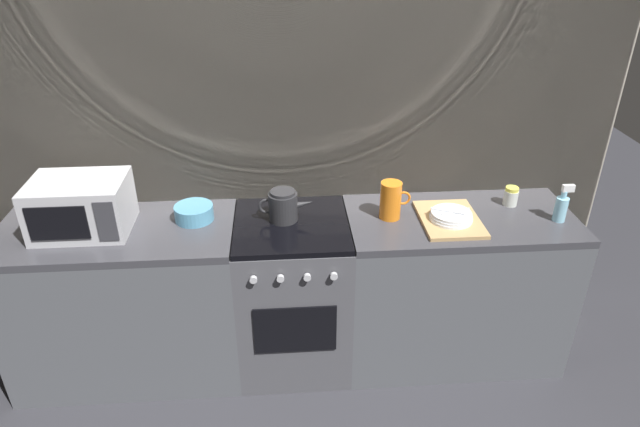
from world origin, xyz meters
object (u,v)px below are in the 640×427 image
(microwave, at_px, (81,206))
(kettle, at_px, (283,206))
(mixing_bowl, at_px, (194,213))
(spice_jar, at_px, (511,196))
(dish_pile, at_px, (450,218))
(stove_unit, at_px, (293,294))
(spray_bottle, at_px, (561,207))
(pitcher, at_px, (391,200))

(microwave, bearing_deg, kettle, 1.54)
(mixing_bowl, bearing_deg, spice_jar, 1.23)
(kettle, relative_size, dish_pile, 0.71)
(stove_unit, height_order, spray_bottle, spray_bottle)
(microwave, bearing_deg, spice_jar, 2.56)
(microwave, height_order, pitcher, microwave)
(pitcher, bearing_deg, mixing_bowl, 176.97)
(dish_pile, relative_size, spice_jar, 3.81)
(pitcher, height_order, spray_bottle, spray_bottle)
(microwave, distance_m, mixing_bowl, 0.55)
(pitcher, xyz_separation_m, spray_bottle, (0.87, -0.10, -0.02))
(spice_jar, relative_size, spray_bottle, 0.52)
(spice_jar, bearing_deg, pitcher, -172.43)
(stove_unit, distance_m, mixing_bowl, 0.71)
(mixing_bowl, xyz_separation_m, dish_pile, (1.32, -0.13, -0.02))
(kettle, height_order, spice_jar, kettle)
(kettle, xyz_separation_m, mixing_bowl, (-0.46, 0.04, -0.04))
(microwave, height_order, spray_bottle, microwave)
(mixing_bowl, height_order, spray_bottle, spray_bottle)
(kettle, relative_size, spray_bottle, 1.40)
(pitcher, bearing_deg, spray_bottle, -6.53)
(dish_pile, distance_m, spray_bottle, 0.57)
(stove_unit, height_order, kettle, kettle)
(pitcher, distance_m, spice_jar, 0.69)
(kettle, relative_size, mixing_bowl, 1.42)
(mixing_bowl, xyz_separation_m, pitcher, (1.02, -0.05, 0.06))
(stove_unit, relative_size, mixing_bowl, 4.50)
(stove_unit, bearing_deg, kettle, 131.99)
(stove_unit, xyz_separation_m, spray_bottle, (1.39, -0.08, 0.53))
(microwave, distance_m, spice_jar, 2.24)
(stove_unit, relative_size, dish_pile, 2.25)
(mixing_bowl, distance_m, spray_bottle, 1.90)
(spray_bottle, bearing_deg, dish_pile, 177.25)
(kettle, relative_size, pitcher, 1.42)
(microwave, distance_m, pitcher, 1.56)
(microwave, relative_size, spray_bottle, 2.27)
(stove_unit, bearing_deg, dish_pile, -3.35)
(kettle, relative_size, spice_jar, 2.71)
(stove_unit, distance_m, spice_jar, 1.31)
(stove_unit, height_order, mixing_bowl, mixing_bowl)
(pitcher, bearing_deg, stove_unit, -177.33)
(microwave, distance_m, spray_bottle, 2.43)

